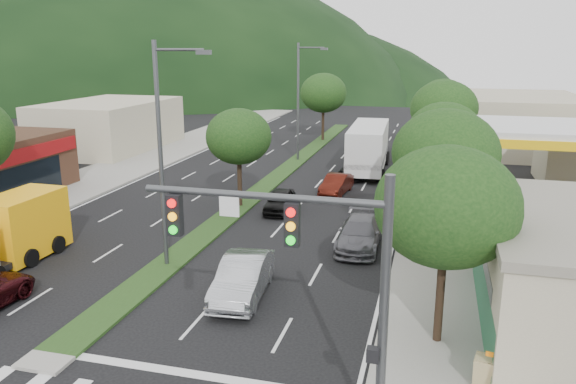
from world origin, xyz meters
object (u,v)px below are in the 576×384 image
(tree_med_far, at_px, (323,93))
(box_truck, at_px, (12,232))
(tree_r_e, at_px, (443,100))
(tree_r_b, at_px, (445,154))
(motorhome, at_px, (368,147))
(tree_r_a, at_px, (447,207))
(tree_r_c, at_px, (444,134))
(tree_med_near, at_px, (239,137))
(streetlight_mid, at_px, (300,96))
(car_queue_d, at_px, (354,170))
(a_frame_sign, at_px, (484,370))
(streetlight_near, at_px, (164,145))
(car_queue_c, at_px, (336,184))
(car_queue_a, at_px, (280,201))
(car_queue_b, at_px, (360,233))
(traffic_signal, at_px, (319,268))
(tree_r_d, at_px, (444,109))
(sedan_silver, at_px, (243,278))

(tree_med_far, relative_size, box_truck, 1.10)
(tree_r_e, height_order, box_truck, tree_r_e)
(tree_r_b, height_order, motorhome, tree_r_b)
(tree_med_far, bearing_deg, tree_r_e, -18.43)
(tree_r_a, bearing_deg, tree_r_c, 90.00)
(tree_r_e, relative_size, tree_med_near, 1.11)
(tree_med_far, relative_size, streetlight_mid, 0.69)
(car_queue_d, distance_m, a_frame_sign, 27.25)
(streetlight_near, relative_size, car_queue_c, 2.49)
(car_queue_a, distance_m, a_frame_sign, 19.35)
(tree_r_e, distance_m, car_queue_d, 14.48)
(tree_med_near, relative_size, car_queue_b, 1.20)
(car_queue_d, bearing_deg, car_queue_b, -79.80)
(traffic_signal, relative_size, tree_med_far, 1.01)
(a_frame_sign, bearing_deg, car_queue_c, 122.06)
(car_queue_a, xyz_separation_m, car_queue_c, (2.57, 5.00, -0.00))
(tree_r_d, height_order, streetlight_near, streetlight_near)
(streetlight_mid, bearing_deg, tree_r_a, -67.87)
(tree_r_a, height_order, tree_r_e, tree_r_e)
(streetlight_near, distance_m, car_queue_d, 21.04)
(tree_med_far, bearing_deg, streetlight_near, -89.67)
(tree_med_near, xyz_separation_m, car_queue_c, (5.24, 4.69, -3.77))
(car_queue_b, relative_size, box_truck, 0.80)
(car_queue_b, bearing_deg, traffic_signal, -87.46)
(car_queue_d, bearing_deg, tree_med_far, 109.99)
(tree_r_b, height_order, sedan_silver, tree_r_b)
(streetlight_mid, bearing_deg, tree_r_e, 30.69)
(tree_r_b, height_order, tree_med_near, tree_r_b)
(tree_r_a, bearing_deg, car_queue_b, 113.67)
(tree_r_d, xyz_separation_m, car_queue_b, (-3.81, -17.31, -4.45))
(tree_r_b, bearing_deg, tree_r_e, 90.00)
(tree_r_a, distance_m, a_frame_sign, 4.96)
(car_queue_c, bearing_deg, tree_r_b, -51.36)
(car_queue_d, bearing_deg, tree_r_c, -49.90)
(tree_med_near, height_order, car_queue_d, tree_med_near)
(a_frame_sign, bearing_deg, tree_r_c, 105.23)
(streetlight_mid, bearing_deg, box_truck, -105.23)
(tree_r_c, xyz_separation_m, tree_r_e, (0.00, 20.00, 0.14))
(tree_r_e, xyz_separation_m, car_queue_b, (-3.81, -27.31, -4.16))
(tree_r_a, bearing_deg, car_queue_d, 104.91)
(tree_med_far, xyz_separation_m, car_queue_c, (5.24, -21.31, -4.35))
(tree_r_b, bearing_deg, streetlight_near, -161.27)
(tree_r_c, relative_size, car_queue_d, 1.52)
(motorhome, bearing_deg, tree_med_near, -119.64)
(tree_med_far, distance_m, streetlight_near, 36.01)
(sedan_silver, xyz_separation_m, car_queue_a, (-1.78, 11.86, -0.14))
(tree_r_d, height_order, a_frame_sign, tree_r_d)
(tree_r_a, distance_m, tree_r_b, 8.00)
(streetlight_near, xyz_separation_m, streetlight_mid, (0.00, 25.00, 0.00))
(streetlight_near, bearing_deg, tree_med_far, 90.33)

